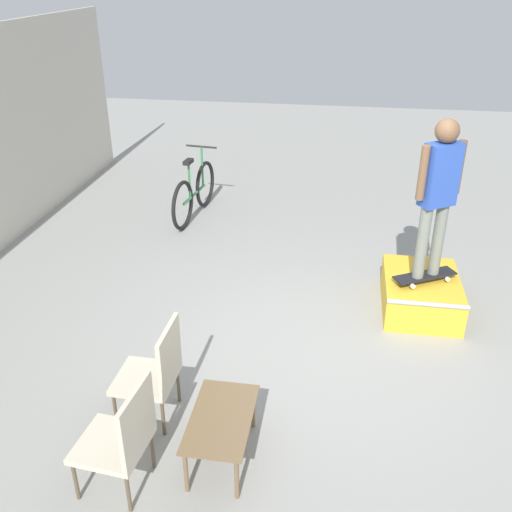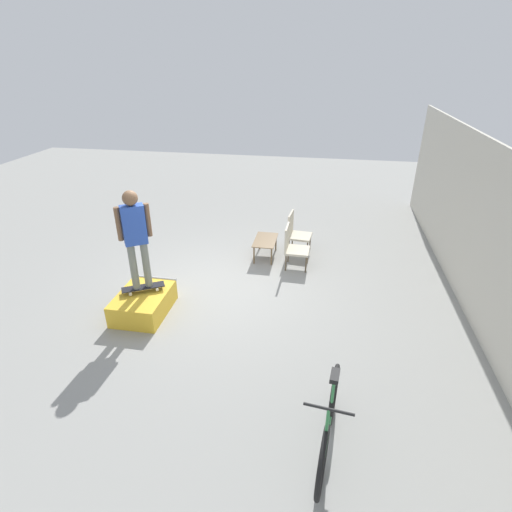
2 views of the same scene
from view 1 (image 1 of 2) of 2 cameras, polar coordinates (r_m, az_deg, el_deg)
The scene contains 8 objects.
ground_plane at distance 6.24m, azimuth 6.47°, elevation -9.45°, with size 24.00×24.00×0.00m, color gray.
skate_ramp_box at distance 7.09m, azimuth 16.13°, elevation -3.62°, with size 1.18×0.87×0.43m.
skateboard_on_ramp at distance 6.88m, azimuth 16.53°, elevation -1.90°, with size 0.54×0.76×0.07m.
person_skater at distance 6.44m, azimuth 17.79°, elevation 6.59°, with size 0.37×0.49×1.81m.
coffee_table at distance 4.84m, azimuth -3.49°, elevation -16.27°, with size 0.88×0.50×0.44m.
patio_chair_left at distance 4.64m, azimuth -13.19°, elevation -17.10°, with size 0.57×0.57×0.98m.
patio_chair_right at distance 5.19m, azimuth -10.00°, elevation -11.14°, with size 0.53×0.53×0.98m.
bicycle at distance 9.31m, azimuth -6.18°, elevation 6.29°, with size 1.76×0.52×1.08m.
Camera 1 is at (-5.02, -0.10, 3.71)m, focal length 40.00 mm.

